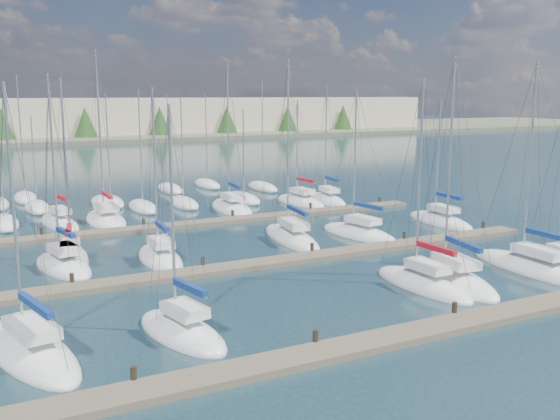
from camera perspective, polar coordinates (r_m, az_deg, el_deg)
name	(u,v)px	position (r m, az deg, el deg)	size (l,w,h in m)	color
ground	(113,182)	(81.84, -14.99, 2.49)	(400.00, 400.00, 0.00)	#223B44
dock_near	(401,336)	(29.43, 11.00, -11.23)	(44.00, 1.93, 1.10)	#6B5E4C
dock_mid	(266,263)	(40.71, -1.31, -4.87)	(44.00, 1.93, 1.10)	#6B5E4C
dock_far	(193,224)	(53.30, -7.94, -1.27)	(44.00, 1.93, 1.10)	#6B5E4C
sailboat_e	(451,278)	(38.72, 15.34, -6.03)	(4.36, 9.16, 13.89)	white
sailboat_o	(106,220)	(56.49, -15.64, -0.85)	(3.08, 8.34, 15.44)	white
sailboat_p	(232,208)	(60.29, -4.44, 0.21)	(3.94, 9.24, 15.02)	white
sailboat_j	(160,258)	(42.56, -10.89, -4.33)	(2.83, 7.21, 12.16)	white
sailboat_h	(63,266)	(42.28, -19.21, -4.84)	(3.91, 7.33, 11.93)	white
sailboat_n	(59,223)	(56.21, -19.52, -1.12)	(3.44, 7.63, 13.44)	white
sailboat_q	(300,202)	(63.56, 1.88, 0.76)	(3.28, 7.72, 11.11)	white
sailboat_l	(359,234)	(49.43, 7.25, -2.15)	(3.79, 8.31, 12.24)	white
sailboat_r	(328,200)	(64.71, 4.38, 0.93)	(3.19, 7.85, 12.67)	white
sailboat_f	(532,268)	(42.57, 22.08, -4.94)	(3.00, 9.76, 13.69)	white
sailboat_i	(71,261)	(43.21, -18.54, -4.46)	(3.58, 7.96, 12.74)	white
sailboat_b	(30,351)	(29.33, -21.88, -11.87)	(4.68, 9.27, 12.23)	white
sailboat_k	(291,238)	(47.63, 1.05, -2.54)	(3.78, 9.73, 14.26)	white
sailboat_m	(440,221)	(55.62, 14.43, -0.98)	(3.03, 8.26, 11.44)	white
sailboat_d	(423,284)	(37.14, 12.92, -6.61)	(2.61, 7.67, 12.59)	white
sailboat_c	(182,332)	(29.62, -8.95, -10.95)	(3.74, 6.93, 11.30)	white
distant_boats	(106,202)	(65.20, -15.61, 0.73)	(36.93, 20.75, 13.30)	#9EA0A5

